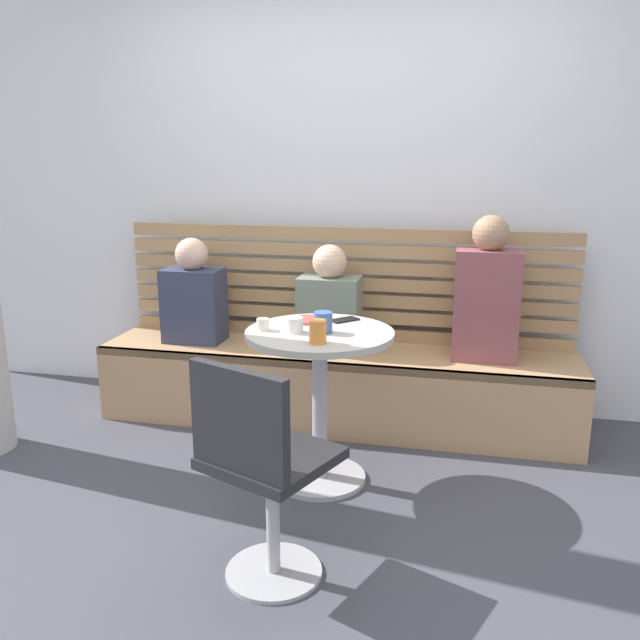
{
  "coord_description": "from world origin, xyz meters",
  "views": [
    {
      "loc": [
        0.7,
        -2.28,
        1.51
      ],
      "look_at": [
        0.03,
        0.66,
        0.75
      ],
      "focal_mm": 36.66,
      "sensor_mm": 36.0,
      "label": 1
    }
  ],
  "objects_px": {
    "booth_bench": "(335,386)",
    "person_child_middle": "(194,296)",
    "cup_mug_blue": "(323,322)",
    "cup_espresso_small": "(263,324)",
    "plate_small": "(307,320)",
    "person_child_left": "(329,304)",
    "white_chair": "(260,466)",
    "phone_on_table": "(344,320)",
    "cup_tumbler_orange": "(318,332)",
    "cup_ceramic_white": "(294,325)",
    "cafe_table": "(320,377)",
    "person_adult": "(487,296)"
  },
  "relations": [
    {
      "from": "cup_espresso_small",
      "to": "white_chair",
      "type": "bearing_deg",
      "value": -73.6
    },
    {
      "from": "cup_mug_blue",
      "to": "person_child_middle",
      "type": "bearing_deg",
      "value": 142.27
    },
    {
      "from": "person_adult",
      "to": "plate_small",
      "type": "relative_size",
      "value": 4.56
    },
    {
      "from": "cup_espresso_small",
      "to": "cup_tumbler_orange",
      "type": "xyz_separation_m",
      "value": [
        0.29,
        -0.15,
        0.02
      ]
    },
    {
      "from": "person_adult",
      "to": "cup_mug_blue",
      "type": "height_order",
      "value": "person_adult"
    },
    {
      "from": "cafe_table",
      "to": "white_chair",
      "type": "bearing_deg",
      "value": -92.16
    },
    {
      "from": "cup_ceramic_white",
      "to": "cup_espresso_small",
      "type": "height_order",
      "value": "cup_ceramic_white"
    },
    {
      "from": "cup_ceramic_white",
      "to": "person_child_left",
      "type": "bearing_deg",
      "value": 89.7
    },
    {
      "from": "person_child_middle",
      "to": "white_chair",
      "type": "bearing_deg",
      "value": -59.58
    },
    {
      "from": "person_adult",
      "to": "cup_mug_blue",
      "type": "bearing_deg",
      "value": -134.45
    },
    {
      "from": "cup_espresso_small",
      "to": "cup_tumbler_orange",
      "type": "relative_size",
      "value": 0.56
    },
    {
      "from": "white_chair",
      "to": "phone_on_table",
      "type": "xyz_separation_m",
      "value": [
        0.1,
        1.02,
        0.28
      ]
    },
    {
      "from": "cafe_table",
      "to": "person_child_middle",
      "type": "xyz_separation_m",
      "value": [
        -0.92,
        0.7,
        0.19
      ]
    },
    {
      "from": "booth_bench",
      "to": "cup_ceramic_white",
      "type": "xyz_separation_m",
      "value": [
        -0.04,
        -0.75,
        0.55
      ]
    },
    {
      "from": "person_child_middle",
      "to": "cup_espresso_small",
      "type": "distance_m",
      "value": 1.0
    },
    {
      "from": "cup_espresso_small",
      "to": "phone_on_table",
      "type": "relative_size",
      "value": 0.4
    },
    {
      "from": "booth_bench",
      "to": "person_child_middle",
      "type": "xyz_separation_m",
      "value": [
        -0.85,
        0.0,
        0.49
      ]
    },
    {
      "from": "cup_espresso_small",
      "to": "person_adult",
      "type": "bearing_deg",
      "value": 37.27
    },
    {
      "from": "person_child_left",
      "to": "plate_small",
      "type": "relative_size",
      "value": 3.52
    },
    {
      "from": "cup_mug_blue",
      "to": "person_child_left",
      "type": "bearing_deg",
      "value": 99.63
    },
    {
      "from": "person_child_middle",
      "to": "cup_espresso_small",
      "type": "relative_size",
      "value": 10.95
    },
    {
      "from": "booth_bench",
      "to": "plate_small",
      "type": "distance_m",
      "value": 0.75
    },
    {
      "from": "person_child_left",
      "to": "booth_bench",
      "type": "bearing_deg",
      "value": -4.91
    },
    {
      "from": "phone_on_table",
      "to": "person_child_left",
      "type": "bearing_deg",
      "value": -26.59
    },
    {
      "from": "cup_espresso_small",
      "to": "plate_small",
      "type": "relative_size",
      "value": 0.33
    },
    {
      "from": "booth_bench",
      "to": "cup_tumbler_orange",
      "type": "xyz_separation_m",
      "value": [
        0.1,
        -0.89,
        0.57
      ]
    },
    {
      "from": "cafe_table",
      "to": "phone_on_table",
      "type": "bearing_deg",
      "value": 70.52
    },
    {
      "from": "white_chair",
      "to": "person_child_left",
      "type": "distance_m",
      "value": 1.53
    },
    {
      "from": "plate_small",
      "to": "person_child_left",
      "type": "bearing_deg",
      "value": 90.23
    },
    {
      "from": "white_chair",
      "to": "plate_small",
      "type": "relative_size",
      "value": 5.0
    },
    {
      "from": "cup_mug_blue",
      "to": "cup_tumbler_orange",
      "type": "xyz_separation_m",
      "value": [
        0.02,
        -0.17,
        0.0
      ]
    },
    {
      "from": "cup_mug_blue",
      "to": "cup_espresso_small",
      "type": "xyz_separation_m",
      "value": [
        -0.28,
        -0.02,
        -0.02
      ]
    },
    {
      "from": "cup_tumbler_orange",
      "to": "person_child_middle",
      "type": "bearing_deg",
      "value": 136.77
    },
    {
      "from": "white_chair",
      "to": "cup_tumbler_orange",
      "type": "distance_m",
      "value": 0.7
    },
    {
      "from": "cafe_table",
      "to": "person_adult",
      "type": "relative_size",
      "value": 0.96
    },
    {
      "from": "booth_bench",
      "to": "cup_espresso_small",
      "type": "height_order",
      "value": "cup_espresso_small"
    },
    {
      "from": "cafe_table",
      "to": "white_chair",
      "type": "relative_size",
      "value": 0.87
    },
    {
      "from": "cup_tumbler_orange",
      "to": "white_chair",
      "type": "bearing_deg",
      "value": -96.24
    },
    {
      "from": "person_child_middle",
      "to": "cup_espresso_small",
      "type": "xyz_separation_m",
      "value": [
        0.66,
        -0.75,
        0.06
      ]
    },
    {
      "from": "white_chair",
      "to": "cup_ceramic_white",
      "type": "bearing_deg",
      "value": 95.67
    },
    {
      "from": "person_adult",
      "to": "cup_espresso_small",
      "type": "xyz_separation_m",
      "value": [
        -1.0,
        -0.76,
        -0.02
      ]
    },
    {
      "from": "cafe_table",
      "to": "cup_mug_blue",
      "type": "height_order",
      "value": "cup_mug_blue"
    },
    {
      "from": "person_adult",
      "to": "cup_ceramic_white",
      "type": "height_order",
      "value": "person_adult"
    },
    {
      "from": "cup_tumbler_orange",
      "to": "phone_on_table",
      "type": "height_order",
      "value": "cup_tumbler_orange"
    },
    {
      "from": "phone_on_table",
      "to": "booth_bench",
      "type": "bearing_deg",
      "value": -30.11
    },
    {
      "from": "person_child_left",
      "to": "cup_ceramic_white",
      "type": "relative_size",
      "value": 7.48
    },
    {
      "from": "person_child_left",
      "to": "cup_tumbler_orange",
      "type": "relative_size",
      "value": 5.99
    },
    {
      "from": "cafe_table",
      "to": "cup_tumbler_orange",
      "type": "distance_m",
      "value": 0.34
    },
    {
      "from": "cup_tumbler_orange",
      "to": "phone_on_table",
      "type": "bearing_deg",
      "value": 84.72
    },
    {
      "from": "booth_bench",
      "to": "person_child_left",
      "type": "bearing_deg",
      "value": 175.09
    }
  ]
}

